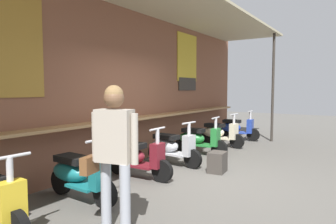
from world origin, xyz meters
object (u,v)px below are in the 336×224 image
at_px(scooter_maroon, 136,157).
at_px(merchandise_crate, 217,162).
at_px(scooter_blue, 235,128).
at_px(scooter_silver, 171,147).
at_px(scooter_green, 198,139).
at_px(shopper_with_handbag, 113,144).
at_px(scooter_cream, 218,133).
at_px(scooter_teal, 78,174).

height_order(scooter_maroon, merchandise_crate, scooter_maroon).
relative_size(scooter_blue, merchandise_crate, 3.44).
distance_m(scooter_blue, merchandise_crate, 4.09).
relative_size(scooter_maroon, scooter_blue, 1.00).
height_order(scooter_silver, scooter_blue, same).
relative_size(scooter_silver, scooter_green, 1.00).
relative_size(scooter_maroon, shopper_with_handbag, 0.83).
distance_m(scooter_maroon, merchandise_crate, 1.63).
bearing_deg(shopper_with_handbag, scooter_cream, 179.06).
bearing_deg(scooter_cream, scooter_blue, 93.56).
relative_size(scooter_blue, shopper_with_handbag, 0.83).
relative_size(scooter_maroon, merchandise_crate, 3.44).
xyz_separation_m(scooter_silver, shopper_with_handbag, (-3.07, -1.22, 0.65)).
bearing_deg(scooter_silver, scooter_teal, -85.43).
height_order(scooter_teal, merchandise_crate, scooter_teal).
relative_size(scooter_silver, merchandise_crate, 3.44).
height_order(scooter_silver, scooter_cream, same).
relative_size(scooter_green, scooter_cream, 1.00).
bearing_deg(scooter_silver, scooter_cream, 94.57).
height_order(scooter_maroon, scooter_blue, same).
relative_size(scooter_teal, scooter_maroon, 1.00).
bearing_deg(scooter_blue, scooter_cream, -94.13).
bearing_deg(scooter_maroon, scooter_blue, 87.55).
distance_m(scooter_maroon, scooter_blue, 5.09).
bearing_deg(scooter_green, scooter_teal, -93.61).
relative_size(scooter_silver, scooter_cream, 1.00).
xyz_separation_m(scooter_green, shopper_with_handbag, (-4.33, -1.22, 0.65)).
bearing_deg(scooter_teal, scooter_blue, 92.15).
bearing_deg(scooter_silver, merchandise_crate, 2.75).
bearing_deg(merchandise_crate, scooter_green, 40.97).
bearing_deg(scooter_green, scooter_cream, 86.39).
relative_size(scooter_silver, scooter_blue, 1.00).
height_order(scooter_maroon, scooter_green, same).
bearing_deg(scooter_cream, scooter_maroon, -86.44).
xyz_separation_m(scooter_cream, merchandise_crate, (-2.58, -1.13, -0.18)).
distance_m(scooter_silver, scooter_blue, 3.89).
relative_size(scooter_cream, scooter_blue, 1.00).
distance_m(scooter_green, shopper_with_handbag, 4.55).
height_order(scooter_teal, scooter_blue, same).
distance_m(scooter_green, merchandise_crate, 1.73).
height_order(scooter_blue, merchandise_crate, scooter_blue).
height_order(scooter_blue, shopper_with_handbag, shopper_with_handbag).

